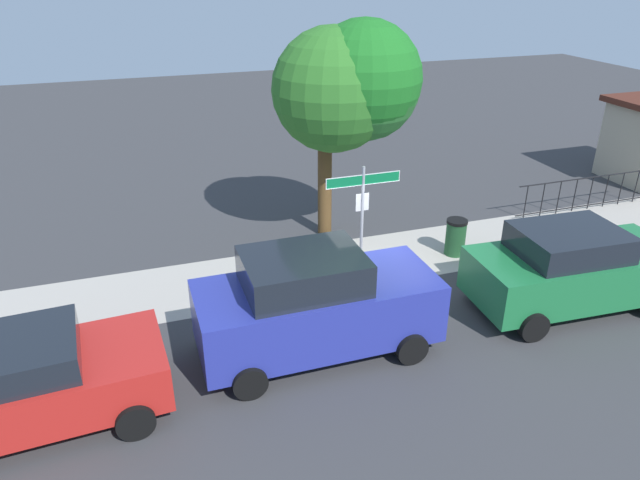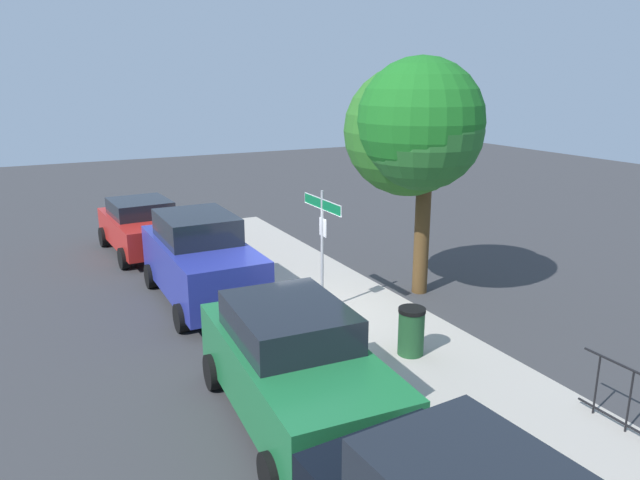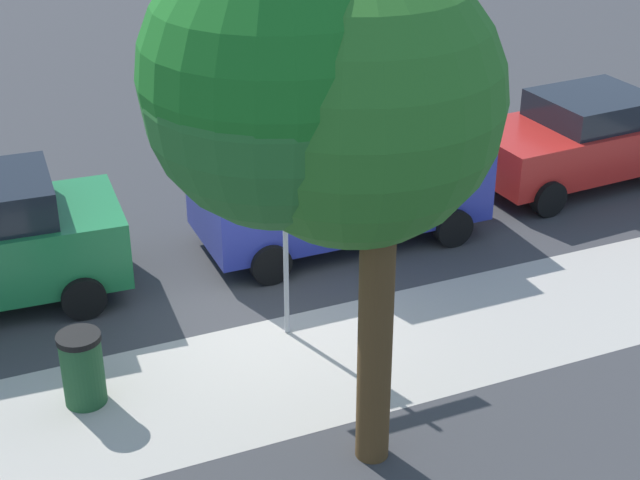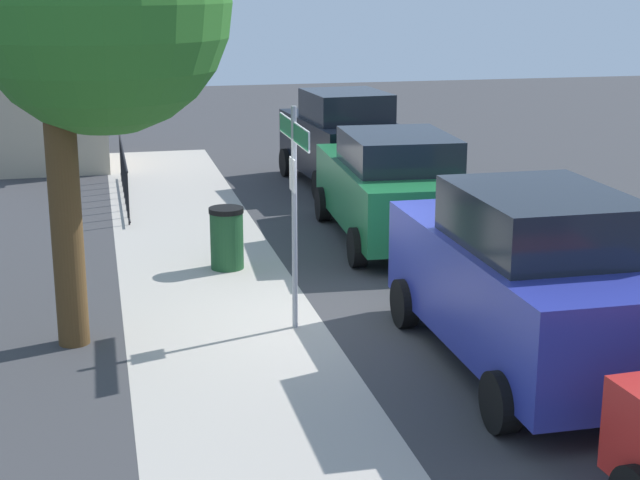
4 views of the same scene
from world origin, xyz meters
TOP-DOWN VIEW (x-y plane):
  - ground_plane at (0.00, 0.00)m, footprint 60.00×60.00m
  - sidewalk_strip at (2.00, 1.30)m, footprint 24.00×2.60m
  - street_sign at (-0.05, 0.40)m, footprint 1.79×0.07m
  - car_blue at (-1.98, -1.96)m, footprint 4.66×2.14m
  - car_green at (3.91, -2.16)m, footprint 4.69×2.35m
  - car_black at (8.60, -2.44)m, footprint 4.16×2.23m
  - iron_fence at (8.12, 2.30)m, footprint 4.75×0.04m
  - utility_shed at (12.49, 3.80)m, footprint 3.30×2.90m
  - trash_bin at (2.84, 0.90)m, footprint 0.55×0.55m

SIDE VIEW (x-z plane):
  - ground_plane at x=0.00m, z-range 0.00..0.00m
  - sidewalk_strip at x=2.00m, z-range 0.00..0.00m
  - trash_bin at x=2.84m, z-range 0.00..0.98m
  - iron_fence at x=8.12m, z-range 0.03..1.10m
  - car_green at x=3.91m, z-range 0.01..1.91m
  - car_black at x=8.60m, z-range -0.01..2.09m
  - car_blue at x=-1.98m, z-range -0.01..2.15m
  - utility_shed at x=12.49m, z-range 0.03..2.84m
  - street_sign at x=-0.05m, z-range 0.64..3.54m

